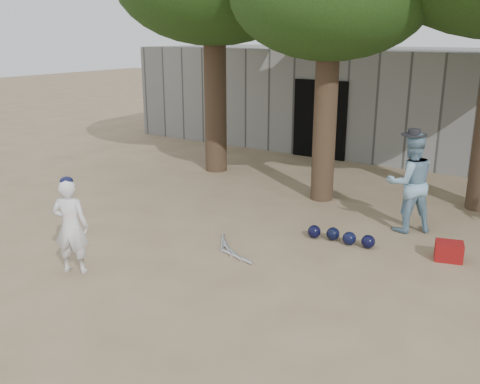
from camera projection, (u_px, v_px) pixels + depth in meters
The scene contains 7 objects.
ground at pixel (174, 258), 8.56m from camera, with size 70.00×70.00×0.00m, color #937C5E.
boy_player at pixel (71, 226), 7.86m from camera, with size 0.53×0.35×1.45m, color white.
spectator_blue at pixel (410, 183), 9.50m from camera, with size 0.87×0.68×1.79m, color #7BA5BF.
red_bag at pixel (449, 251), 8.43m from camera, with size 0.42×0.32×0.30m, color maroon.
back_building at pixel (392, 99), 16.38m from camera, with size 16.00×5.24×3.00m.
helmet_row at pixel (341, 236), 9.14m from camera, with size 1.19×0.31×0.23m.
bat_pile at pixel (230, 249), 8.81m from camera, with size 1.11×0.80×0.06m.
Camera 1 is at (5.24, -6.00, 3.46)m, focal length 40.00 mm.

